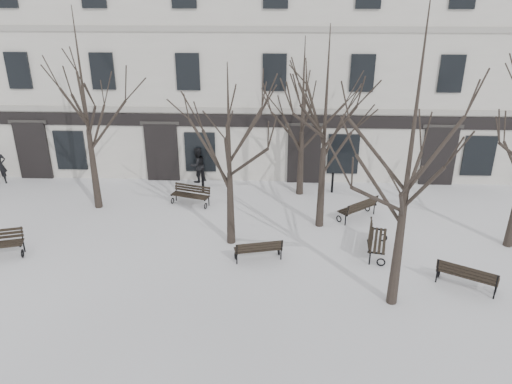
# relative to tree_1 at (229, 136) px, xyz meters

# --- Properties ---
(ground) EXTENTS (100.00, 100.00, 0.00)m
(ground) POSITION_rel_tree_1_xyz_m (-0.46, -1.64, -4.27)
(ground) COLOR white
(ground) RESTS_ON ground
(building) EXTENTS (40.40, 10.20, 11.40)m
(building) POSITION_rel_tree_1_xyz_m (-0.46, 11.32, 1.25)
(building) COLOR silver
(building) RESTS_ON ground
(tree_1) EXTENTS (4.78, 4.78, 6.83)m
(tree_1) POSITION_rel_tree_1_xyz_m (0.00, 0.00, 0.00)
(tree_1) COLOR black
(tree_1) RESTS_ON ground
(tree_2) EXTENTS (6.28, 6.28, 8.97)m
(tree_2) POSITION_rel_tree_1_xyz_m (5.39, -3.65, 1.34)
(tree_2) COLOR black
(tree_2) RESTS_ON ground
(tree_4) EXTENTS (5.92, 5.92, 8.46)m
(tree_4) POSITION_rel_tree_1_xyz_m (-6.18, 2.95, 1.02)
(tree_4) COLOR black
(tree_4) RESTS_ON ground
(tree_5) EXTENTS (5.03, 5.03, 7.18)m
(tree_5) POSITION_rel_tree_1_xyz_m (2.81, 4.83, 0.22)
(tree_5) COLOR black
(tree_5) RESTS_ON ground
(tree_6) EXTENTS (5.56, 5.56, 7.94)m
(tree_6) POSITION_rel_tree_1_xyz_m (3.51, 1.57, 0.70)
(tree_6) COLOR black
(tree_6) RESTS_ON ground
(bench_1) EXTENTS (1.79, 1.00, 0.86)m
(bench_1) POSITION_rel_tree_1_xyz_m (1.10, -1.31, -3.80)
(bench_1) COLOR black
(bench_1) RESTS_ON ground
(bench_2) EXTENTS (1.96, 1.51, 0.95)m
(bench_2) POSITION_rel_tree_1_xyz_m (7.95, -2.80, -3.75)
(bench_2) COLOR black
(bench_2) RESTS_ON ground
(bench_3) EXTENTS (1.82, 1.11, 0.87)m
(bench_3) POSITION_rel_tree_1_xyz_m (-2.11, 3.42, -3.79)
(bench_3) COLOR black
(bench_3) RESTS_ON ground
(bench_4) EXTENTS (1.82, 1.66, 0.93)m
(bench_4) POSITION_rel_tree_1_xyz_m (5.18, 2.26, -3.76)
(bench_4) COLOR black
(bench_4) RESTS_ON ground
(bench_5) EXTENTS (1.14, 2.07, 0.99)m
(bench_5) POSITION_rel_tree_1_xyz_m (5.40, -0.54, -3.73)
(bench_5) COLOR black
(bench_5) RESTS_ON ground
(bollard_a) EXTENTS (0.15, 0.15, 1.19)m
(bollard_a) POSITION_rel_tree_1_xyz_m (-1.77, 4.84, -3.63)
(bollard_a) COLOR black
(bollard_a) RESTS_ON ground
(bollard_b) EXTENTS (0.13, 0.13, 1.01)m
(bollard_b) POSITION_rel_tree_1_xyz_m (4.36, 5.04, -3.73)
(bollard_b) COLOR black
(bollard_b) RESTS_ON ground
(pedestrian_a) EXTENTS (0.81, 0.73, 1.85)m
(pedestrian_a) POSITION_rel_tree_1_xyz_m (-11.89, 5.50, -4.27)
(pedestrian_a) COLOR black
(pedestrian_a) RESTS_ON ground
(pedestrian_b) EXTENTS (1.08, 1.08, 1.76)m
(pedestrian_b) POSITION_rel_tree_1_xyz_m (-2.20, 6.13, -4.27)
(pedestrian_b) COLOR black
(pedestrian_b) RESTS_ON ground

